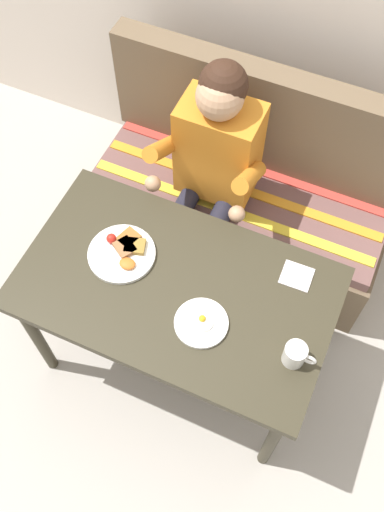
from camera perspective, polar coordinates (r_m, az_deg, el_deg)
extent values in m
plane|color=#ABA49A|center=(2.84, -1.25, -9.76)|extent=(8.00, 8.00, 0.00)
cube|color=#332E1F|center=(2.19, -1.60, -3.23)|extent=(1.20, 0.70, 0.04)
cylinder|color=#332E1F|center=(2.59, -15.18, -7.70)|extent=(0.05, 0.05, 0.69)
cylinder|color=#332E1F|center=(2.39, 7.94, -17.67)|extent=(0.05, 0.05, 0.69)
cylinder|color=#332E1F|center=(2.78, -9.04, 2.28)|extent=(0.05, 0.05, 0.69)
cylinder|color=#332E1F|center=(2.60, 12.30, -5.93)|extent=(0.05, 0.05, 0.69)
cube|color=brown|center=(2.97, 4.48, 3.61)|extent=(1.44, 0.56, 0.40)
cube|color=brown|center=(2.79, 4.80, 6.25)|extent=(1.40, 0.52, 0.06)
cube|color=brown|center=(2.70, 7.03, 13.48)|extent=(1.44, 0.12, 0.54)
cube|color=yellow|center=(2.68, 3.75, 4.50)|extent=(1.38, 0.05, 0.01)
cube|color=orange|center=(2.76, 4.85, 6.67)|extent=(1.38, 0.05, 0.01)
cube|color=#C63D33|center=(2.84, 5.89, 8.72)|extent=(1.38, 0.05, 0.01)
cube|color=orange|center=(2.51, 2.65, 10.51)|extent=(0.34, 0.22, 0.48)
sphere|color=tan|center=(2.26, 2.79, 15.55)|extent=(0.19, 0.19, 0.19)
sphere|color=#331E14|center=(2.26, 3.13, 16.57)|extent=(0.19, 0.19, 0.19)
cylinder|color=orange|center=(2.43, -2.79, 10.68)|extent=(0.07, 0.29, 0.23)
cylinder|color=orange|center=(2.34, 5.73, 7.78)|extent=(0.07, 0.29, 0.23)
sphere|color=tan|center=(2.44, -3.91, 7.18)|extent=(0.07, 0.07, 0.07)
sphere|color=tan|center=(2.35, 4.47, 4.18)|extent=(0.07, 0.07, 0.07)
cylinder|color=#232333|center=(2.62, -0.71, 5.09)|extent=(0.09, 0.34, 0.09)
cylinder|color=#232333|center=(2.76, -2.10, -0.67)|extent=(0.08, 0.08, 0.52)
cube|color=black|center=(2.94, -2.45, -3.86)|extent=(0.09, 0.20, 0.05)
cylinder|color=#232333|center=(2.59, 2.73, 3.84)|extent=(0.09, 0.34, 0.09)
cylinder|color=#232333|center=(2.73, 1.13, -1.94)|extent=(0.08, 0.08, 0.52)
cube|color=black|center=(2.91, 0.58, -5.08)|extent=(0.09, 0.20, 0.05)
cylinder|color=white|center=(2.25, -6.99, 0.21)|extent=(0.26, 0.26, 0.02)
cube|color=olive|center=(2.24, -5.70, 0.99)|extent=(0.10, 0.09, 0.02)
cube|color=#925F39|center=(2.24, -6.68, 0.85)|extent=(0.10, 0.10, 0.02)
cube|color=#9D5D27|center=(2.26, -6.31, 1.76)|extent=(0.09, 0.10, 0.02)
sphere|color=red|center=(2.26, -8.01, 1.73)|extent=(0.04, 0.04, 0.04)
ellipsoid|color=#CC6623|center=(2.20, -6.45, -0.79)|extent=(0.06, 0.05, 0.02)
cylinder|color=white|center=(2.10, 0.92, -6.67)|extent=(0.20, 0.20, 0.01)
ellipsoid|color=white|center=(2.09, 0.93, -6.54)|extent=(0.09, 0.08, 0.01)
sphere|color=yellow|center=(2.08, 1.02, -6.22)|extent=(0.03, 0.03, 0.03)
cylinder|color=white|center=(2.04, 10.14, -9.58)|extent=(0.08, 0.08, 0.09)
cylinder|color=brown|center=(2.00, 10.32, -9.16)|extent=(0.07, 0.07, 0.01)
torus|color=white|center=(2.04, 11.55, -10.05)|extent=(0.05, 0.01, 0.05)
cube|color=silver|center=(2.22, 10.34, -1.96)|extent=(0.12, 0.11, 0.01)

